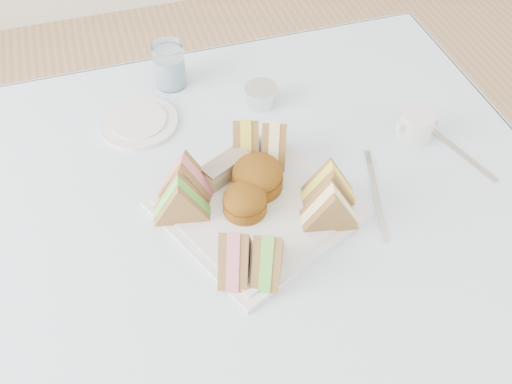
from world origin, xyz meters
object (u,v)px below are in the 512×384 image
object	(u,v)px
creamer_jug	(416,126)
table	(279,311)
serving_plate	(256,208)
water_glass	(169,65)

from	to	relation	value
creamer_jug	table	bearing A→B (deg)	-170.69
serving_plate	water_glass	xyz separation A→B (m)	(-0.07, 0.40, 0.04)
water_glass	serving_plate	bearing A→B (deg)	-79.90
water_glass	creamer_jug	size ratio (longest dim) A/B	1.47
water_glass	table	bearing A→B (deg)	-73.00
creamer_jug	serving_plate	bearing A→B (deg)	-174.39
table	creamer_jug	xyz separation A→B (m)	(0.30, 0.10, 0.41)
table	water_glass	world-z (taller)	water_glass
water_glass	creamer_jug	world-z (taller)	water_glass
table	serving_plate	size ratio (longest dim) A/B	3.04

